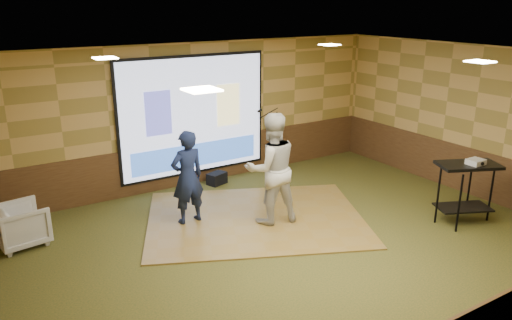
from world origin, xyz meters
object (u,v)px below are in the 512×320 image
av_table (467,180)px  duffel_bag (217,178)px  projector_screen (194,117)px  mic_stand (274,156)px  player_left (187,177)px  player_right (271,169)px  banquet_chair (21,225)px  projector (476,162)px  dance_floor (255,218)px

av_table → duffel_bag: 4.99m
projector_screen → mic_stand: 2.00m
player_left → player_right: (1.25, -0.75, 0.15)m
projector_screen → player_left: projector_screen is taller
av_table → banquet_chair: bearing=154.7°
banquet_chair → duffel_bag: (3.99, 0.82, -0.22)m
projector_screen → player_left: size_ratio=1.98×
projector → mic_stand: size_ratio=0.18×
player_left → dance_floor: bearing=152.1°
dance_floor → player_left: (-1.09, 0.49, 0.85)m
av_table → banquet_chair: 7.56m
projector_screen → player_right: projector_screen is taller
projector → duffel_bag: projector is taller
player_right → dance_floor: bearing=-47.0°
projector_screen → mic_stand: projector_screen is taller
player_left → av_table: 4.90m
projector_screen → player_right: bearing=-84.3°
mic_stand → av_table: bearing=-74.2°
projector_screen → dance_floor: size_ratio=0.86×
banquet_chair → player_right: bearing=-118.9°
mic_stand → banquet_chair: (-5.28, -0.52, -0.15)m
mic_stand → duffel_bag: (-1.30, 0.30, -0.37)m
player_left → duffel_bag: size_ratio=4.17×
av_table → projector: projector is taller
banquet_chair → projector: bearing=-124.5°
projector → mic_stand: 4.21m
player_left → duffel_bag: (1.35, 1.50, -0.74)m
projector_screen → projector: (3.23, -4.42, -0.33)m
duffel_bag → dance_floor: bearing=-97.4°
player_right → av_table: size_ratio=1.80×
dance_floor → duffel_bag: 2.01m
av_table → projector: size_ratio=3.88×
player_left → projector_screen: bearing=-123.0°
player_left → projector: size_ratio=5.93×
projector → player_right: bearing=147.7°
av_table → duffel_bag: bearing=125.0°
mic_stand → duffel_bag: bearing=160.6°
dance_floor → player_left: size_ratio=2.30×
player_left → banquet_chair: bearing=-18.1°
player_left → av_table: bearing=144.9°
player_left → banquet_chair: 2.78m
mic_stand → banquet_chair: bearing=179.1°
projector → duffel_bag: size_ratio=0.70×
dance_floor → av_table: bearing=-33.7°
player_right → av_table: (2.93, -1.80, -0.22)m
player_left → projector: (4.23, -2.64, 0.28)m
projector_screen → projector: size_ratio=11.75×
player_left → projector: 5.00m
banquet_chair → duffel_bag: size_ratio=1.89×
player_right → projector: (2.98, -1.89, 0.13)m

